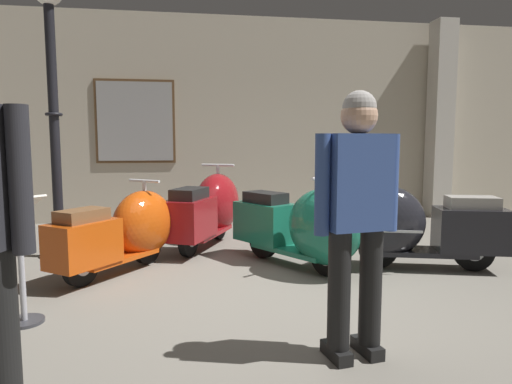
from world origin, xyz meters
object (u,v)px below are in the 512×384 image
object	(u,v)px
scooter_2	(305,227)
scooter_3	(410,225)
scooter_1	(210,208)
info_stanchion	(22,271)
lamppost	(53,91)
visitor_1	(357,207)
scooter_0	(127,230)

from	to	relation	value
scooter_2	scooter_3	world-z (taller)	scooter_3
scooter_1	info_stanchion	size ratio (longest dim) A/B	1.84
lamppost	visitor_1	world-z (taller)	lamppost
scooter_1	lamppost	xyz separation A→B (m)	(-1.78, -0.42, 1.44)
scooter_3	lamppost	world-z (taller)	lamppost
scooter_3	visitor_1	xyz separation A→B (m)	(-1.32, -1.85, 0.49)
scooter_1	scooter_2	size ratio (longest dim) A/B	1.08
scooter_1	scooter_2	bearing A→B (deg)	-120.99
visitor_1	scooter_0	bearing A→B (deg)	27.23
scooter_1	lamppost	distance (m)	2.33
lamppost	scooter_1	bearing A→B (deg)	13.15
scooter_2	info_stanchion	xyz separation A→B (m)	(-2.44, -1.09, -0.07)
scooter_2	scooter_3	bearing A→B (deg)	50.23
scooter_2	visitor_1	size ratio (longest dim) A/B	1.00
scooter_0	lamppost	bearing A→B (deg)	88.29
info_stanchion	visitor_1	bearing A→B (deg)	-21.89
scooter_1	scooter_3	size ratio (longest dim) A/B	1.02
info_stanchion	scooter_3	bearing A→B (deg)	14.97
scooter_3	lamppost	distance (m)	4.23
scooter_0	lamppost	size ratio (longest dim) A/B	0.47
scooter_0	scooter_2	distance (m)	1.86
scooter_0	visitor_1	xyz separation A→B (m)	(1.64, -2.23, 0.52)
lamppost	info_stanchion	bearing A→B (deg)	-82.40
scooter_1	visitor_1	distance (m)	3.45
visitor_1	info_stanchion	world-z (taller)	visitor_1
scooter_0	info_stanchion	world-z (taller)	info_stanchion
lamppost	info_stanchion	size ratio (longest dim) A/B	3.31
scooter_2	lamppost	bearing A→B (deg)	-141.87
scooter_3	info_stanchion	distance (m)	3.68
scooter_2	visitor_1	distance (m)	2.05
scooter_0	scooter_3	world-z (taller)	scooter_3
scooter_2	visitor_1	bearing A→B (deg)	-38.65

